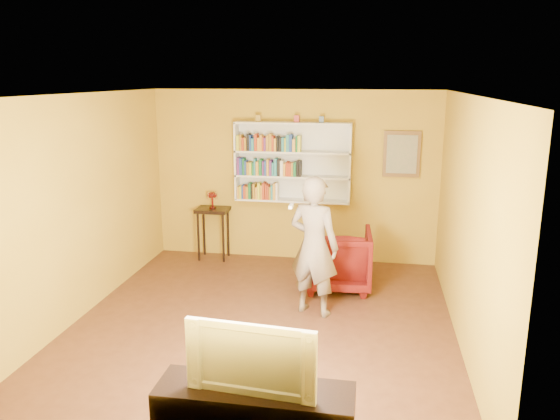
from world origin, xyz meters
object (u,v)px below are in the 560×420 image
object	(u,v)px
bookshelf	(293,162)
armchair	(338,259)
person	(314,246)
tv_cabinet	(255,419)
console_table	(213,217)
ruby_lustre	(212,197)
television	(254,354)

from	to	relation	value
bookshelf	armchair	distance (m)	1.79
armchair	person	world-z (taller)	person
bookshelf	tv_cabinet	bearing A→B (deg)	-85.11
bookshelf	tv_cabinet	distance (m)	4.86
console_table	ruby_lustre	world-z (taller)	ruby_lustre
person	console_table	bearing A→B (deg)	-25.91
television	armchair	bearing A→B (deg)	88.58
person	television	xyz separation A→B (m)	(-0.16, -2.67, -0.03)
armchair	person	distance (m)	1.04
console_table	tv_cabinet	xyz separation A→B (m)	(1.67, -4.50, -0.42)
ruby_lustre	tv_cabinet	bearing A→B (deg)	-69.60
tv_cabinet	person	bearing A→B (deg)	86.60
armchair	tv_cabinet	distance (m)	3.60
tv_cabinet	television	size ratio (longest dim) A/B	1.53
person	ruby_lustre	bearing A→B (deg)	-25.91
television	ruby_lustre	bearing A→B (deg)	115.32
console_table	tv_cabinet	distance (m)	4.82
tv_cabinet	television	distance (m)	0.57
ruby_lustre	tv_cabinet	size ratio (longest dim) A/B	0.17
ruby_lustre	person	xyz separation A→B (m)	(1.83, -1.83, -0.16)
tv_cabinet	television	xyz separation A→B (m)	(0.00, 0.00, 0.57)
person	tv_cabinet	distance (m)	2.74
console_table	television	bearing A→B (deg)	-69.60
bookshelf	person	xyz separation A→B (m)	(0.56, -1.99, -0.72)
bookshelf	television	bearing A→B (deg)	-85.11
television	bookshelf	bearing A→B (deg)	99.81
armchair	tv_cabinet	world-z (taller)	armchair
person	tv_cabinet	bearing A→B (deg)	105.69
console_table	person	distance (m)	2.60
ruby_lustre	armchair	distance (m)	2.35
bookshelf	tv_cabinet	xyz separation A→B (m)	(0.40, -4.66, -1.32)
ruby_lustre	television	size ratio (longest dim) A/B	0.26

